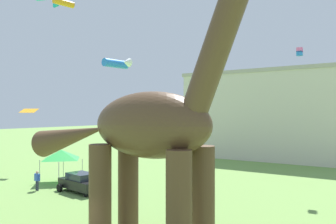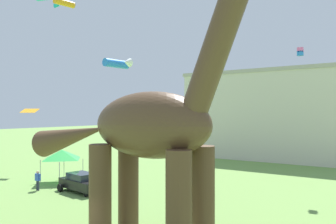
{
  "view_description": "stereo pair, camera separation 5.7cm",
  "coord_description": "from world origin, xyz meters",
  "views": [
    {
      "loc": [
        12.09,
        -9.92,
        6.43
      ],
      "look_at": [
        2.34,
        4.47,
        6.47
      ],
      "focal_mm": 37.6,
      "sensor_mm": 36.0,
      "label": 1
    },
    {
      "loc": [
        12.14,
        -9.89,
        6.43
      ],
      "look_at": [
        2.34,
        4.47,
        6.47
      ],
      "focal_mm": 37.6,
      "sensor_mm": 36.0,
      "label": 2
    }
  ],
  "objects": [
    {
      "name": "kite_mid_center",
      "position": [
        -13.23,
        17.96,
        11.68
      ],
      "size": [
        2.8,
        3.19,
        0.91
      ],
      "color": "#287AE5"
    },
    {
      "name": "background_building_block",
      "position": [
        -4.18,
        40.12,
        6.15
      ],
      "size": [
        22.85,
        10.9,
        12.29
      ],
      "color": "beige",
      "rests_on": "ground_plane"
    },
    {
      "name": "parked_sedan_left",
      "position": [
        -9.71,
        9.69,
        0.81
      ],
      "size": [
        4.44,
        2.46,
        1.55
      ],
      "rotation": [
        0.0,
        0.0,
        -0.17
      ],
      "color": "black",
      "rests_on": "ground_plane"
    },
    {
      "name": "person_photographer",
      "position": [
        -13.14,
        8.04,
        0.99
      ],
      "size": [
        0.61,
        0.27,
        1.63
      ],
      "rotation": [
        0.0,
        0.0,
        3.36
      ],
      "color": "#2D3347",
      "rests_on": "ground_plane"
    },
    {
      "name": "kite_far_left",
      "position": [
        4.44,
        21.84,
        11.76
      ],
      "size": [
        0.55,
        0.55,
        0.71
      ],
      "color": "pink"
    },
    {
      "name": "festival_canopy_tent",
      "position": [
        -14.44,
        11.53,
        2.54
      ],
      "size": [
        3.15,
        3.15,
        3.0
      ],
      "color": "#B2B2B7",
      "rests_on": "ground_plane"
    },
    {
      "name": "dinosaur_sculpture",
      "position": [
        1.7,
        3.76,
        5.84
      ],
      "size": [
        15.44,
        3.27,
        16.14
      ],
      "rotation": [
        0.0,
        0.0,
        0.58
      ],
      "color": "#513823",
      "rests_on": "ground_plane"
    },
    {
      "name": "kite_high_right",
      "position": [
        -14.74,
        11.88,
        16.76
      ],
      "size": [
        1.87,
        2.12,
        0.61
      ],
      "color": "orange"
    },
    {
      "name": "kite_drifting",
      "position": [
        -21.88,
        13.23,
        6.66
      ],
      "size": [
        2.13,
        1.94,
        0.46
      ],
      "color": "orange"
    }
  ]
}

